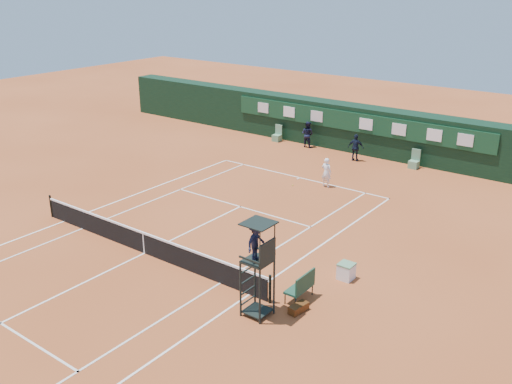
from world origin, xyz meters
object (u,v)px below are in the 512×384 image
at_px(cooler, 346,271).
at_px(player, 326,172).
at_px(tennis_net, 144,242).
at_px(player_bench, 302,285).
at_px(umpire_chair, 257,249).

distance_m(cooler, player, 10.19).
height_order(tennis_net, player_bench, same).
relative_size(tennis_net, player_bench, 10.75).
height_order(tennis_net, umpire_chair, umpire_chair).
bearing_deg(tennis_net, cooler, 22.07).
bearing_deg(player_bench, umpire_chair, -113.24).
distance_m(tennis_net, cooler, 8.32).
relative_size(player_bench, cooler, 1.86).
relative_size(umpire_chair, cooler, 5.30).
height_order(umpire_chair, player, umpire_chair).
distance_m(player_bench, player, 11.92).
xyz_separation_m(umpire_chair, player, (-4.55, 12.36, -1.64)).
xyz_separation_m(tennis_net, player, (1.93, 11.50, 0.31)).
bearing_deg(player_bench, tennis_net, -173.56).
height_order(tennis_net, cooler, tennis_net).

